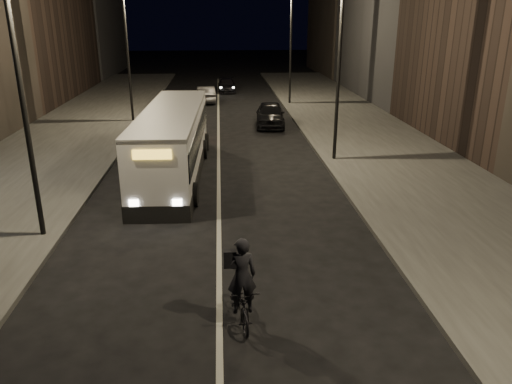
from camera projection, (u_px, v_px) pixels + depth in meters
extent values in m
plane|color=black|center=(219.00, 298.00, 12.61)|extent=(180.00, 180.00, 0.00)
cube|color=#383835|center=(380.00, 148.00, 26.31)|extent=(7.00, 70.00, 0.16)
cube|color=#383835|center=(50.00, 155.00, 25.15)|extent=(7.00, 70.00, 0.16)
cylinder|color=black|center=(339.00, 74.00, 22.85)|extent=(0.16, 0.16, 8.00)
cylinder|color=black|center=(291.00, 50.00, 37.87)|extent=(0.16, 0.16, 8.00)
cylinder|color=black|center=(24.00, 109.00, 14.58)|extent=(0.16, 0.16, 8.00)
cylinder|color=black|center=(128.00, 58.00, 31.48)|extent=(0.16, 0.16, 8.00)
cube|color=silver|center=(173.00, 143.00, 21.73)|extent=(2.61, 10.98, 2.91)
cube|color=black|center=(173.00, 134.00, 21.59)|extent=(2.68, 10.62, 1.05)
cube|color=silver|center=(171.00, 111.00, 21.26)|extent=(2.63, 10.98, 0.16)
cube|color=gold|center=(152.00, 155.00, 16.26)|extent=(1.28, 0.15, 0.32)
cylinder|color=black|center=(132.00, 195.00, 18.43)|extent=(0.35, 0.92, 0.91)
cylinder|color=black|center=(193.00, 194.00, 18.52)|extent=(0.35, 0.92, 0.91)
cylinder|color=black|center=(160.00, 146.00, 25.28)|extent=(0.35, 0.92, 0.91)
cylinder|color=black|center=(205.00, 146.00, 25.36)|extent=(0.35, 0.92, 0.91)
imported|color=black|center=(242.00, 301.00, 11.55)|extent=(0.88, 1.98, 1.01)
imported|color=black|center=(242.00, 276.00, 11.10)|extent=(0.72, 0.51, 1.84)
imported|color=black|center=(270.00, 114.00, 31.65)|extent=(2.12, 4.52, 1.50)
imported|color=#323234|center=(206.00, 94.00, 40.24)|extent=(1.66, 4.01, 1.29)
imported|color=black|center=(227.00, 85.00, 45.69)|extent=(1.62, 3.97, 1.15)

